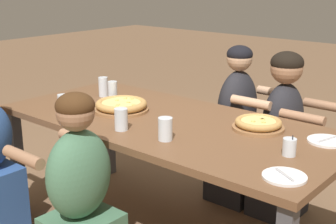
% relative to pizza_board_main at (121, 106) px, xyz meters
% --- Properties ---
extents(dining_table, '(2.12, 0.97, 0.77)m').
position_rel_pizza_board_main_xyz_m(dining_table, '(0.35, 0.05, -0.11)').
color(dining_table, brown).
rests_on(dining_table, ground).
extents(pizza_board_main, '(0.35, 0.35, 0.07)m').
position_rel_pizza_board_main_xyz_m(pizza_board_main, '(0.00, 0.00, 0.00)').
color(pizza_board_main, '#996B42').
rests_on(pizza_board_main, dining_table).
extents(pizza_board_second, '(0.29, 0.29, 0.06)m').
position_rel_pizza_board_main_xyz_m(pizza_board_second, '(0.85, 0.24, -0.00)').
color(pizza_board_second, '#996B42').
rests_on(pizza_board_second, dining_table).
extents(empty_plate_a, '(0.20, 0.20, 0.02)m').
position_rel_pizza_board_main_xyz_m(empty_plate_a, '(1.23, 0.29, -0.03)').
color(empty_plate_a, white).
rests_on(empty_plate_a, dining_table).
extents(empty_plate_b, '(0.19, 0.19, 0.02)m').
position_rel_pizza_board_main_xyz_m(empty_plate_b, '(1.27, -0.26, -0.03)').
color(empty_plate_b, white).
rests_on(empty_plate_b, dining_table).
extents(cocktail_glass_blue, '(0.07, 0.07, 0.11)m').
position_rel_pizza_board_main_xyz_m(cocktail_glass_blue, '(1.16, -0.01, 0.00)').
color(cocktail_glass_blue, silver).
rests_on(cocktail_glass_blue, dining_table).
extents(drinking_glass_a, '(0.07, 0.07, 0.12)m').
position_rel_pizza_board_main_xyz_m(drinking_glass_a, '(0.27, -0.26, 0.02)').
color(drinking_glass_a, silver).
rests_on(drinking_glass_a, dining_table).
extents(drinking_glass_b, '(0.08, 0.08, 0.12)m').
position_rel_pizza_board_main_xyz_m(drinking_glass_b, '(0.57, -0.23, 0.02)').
color(drinking_glass_b, silver).
rests_on(drinking_glass_b, dining_table).
extents(drinking_glass_c, '(0.07, 0.07, 0.14)m').
position_rel_pizza_board_main_xyz_m(drinking_glass_c, '(-0.36, 0.18, 0.03)').
color(drinking_glass_c, silver).
rests_on(drinking_glass_c, dining_table).
extents(drinking_glass_d, '(0.06, 0.06, 0.14)m').
position_rel_pizza_board_main_xyz_m(drinking_glass_d, '(-0.21, 0.12, 0.03)').
color(drinking_glass_d, silver).
rests_on(drinking_glass_d, dining_table).
extents(drinking_glass_e, '(0.06, 0.06, 0.11)m').
position_rel_pizza_board_main_xyz_m(drinking_glass_e, '(-0.29, -0.24, 0.01)').
color(drinking_glass_e, silver).
rests_on(drinking_glass_e, dining_table).
extents(diner_far_midright, '(0.51, 0.40, 1.14)m').
position_rel_pizza_board_main_xyz_m(diner_far_midright, '(0.75, 0.75, -0.27)').
color(diner_far_midright, '#232328').
rests_on(diner_far_midright, ground).
extents(diner_near_center, '(0.51, 0.40, 1.08)m').
position_rel_pizza_board_main_xyz_m(diner_near_center, '(0.37, -0.66, -0.32)').
color(diner_near_center, '#477556').
rests_on(diner_near_center, ground).
extents(diner_far_center, '(0.51, 0.40, 1.15)m').
position_rel_pizza_board_main_xyz_m(diner_far_center, '(0.40, 0.75, -0.29)').
color(diner_far_center, '#232328').
rests_on(diner_far_center, ground).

